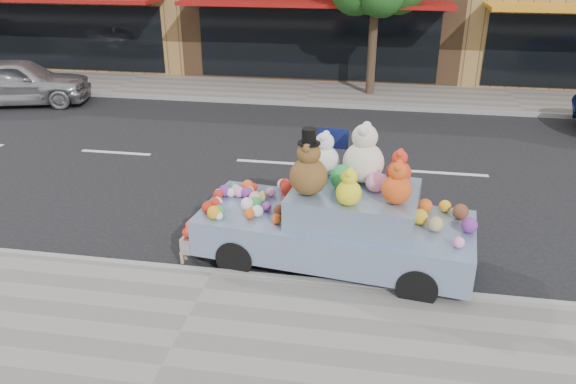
# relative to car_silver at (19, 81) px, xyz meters

# --- Properties ---
(ground) EXTENTS (120.00, 120.00, 0.00)m
(ground) POSITION_rel_car_silver_xyz_m (8.93, -3.71, -0.73)
(ground) COLOR black
(ground) RESTS_ON ground
(near_sidewalk) EXTENTS (60.00, 3.00, 0.12)m
(near_sidewalk) POSITION_rel_car_silver_xyz_m (8.93, -10.21, -0.67)
(near_sidewalk) COLOR gray
(near_sidewalk) RESTS_ON ground
(far_sidewalk) EXTENTS (60.00, 3.00, 0.12)m
(far_sidewalk) POSITION_rel_car_silver_xyz_m (8.93, 2.79, -0.67)
(far_sidewalk) COLOR gray
(far_sidewalk) RESTS_ON ground
(near_kerb) EXTENTS (60.00, 0.12, 0.13)m
(near_kerb) POSITION_rel_car_silver_xyz_m (8.93, -8.71, -0.67)
(near_kerb) COLOR gray
(near_kerb) RESTS_ON ground
(far_kerb) EXTENTS (60.00, 0.12, 0.13)m
(far_kerb) POSITION_rel_car_silver_xyz_m (8.93, 1.29, -0.67)
(far_kerb) COLOR gray
(far_kerb) RESTS_ON ground
(car_silver) EXTENTS (4.60, 2.78, 1.46)m
(car_silver) POSITION_rel_car_silver_xyz_m (0.00, 0.00, 0.00)
(car_silver) COLOR #A2A2A6
(car_silver) RESTS_ON ground
(art_car) EXTENTS (4.66, 2.27, 2.38)m
(art_car) POSITION_rel_car_silver_xyz_m (10.78, -7.94, 0.09)
(art_car) COLOR black
(art_car) RESTS_ON ground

